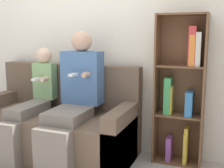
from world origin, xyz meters
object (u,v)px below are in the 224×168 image
at_px(couch, 57,126).
at_px(adult_seated, 74,95).
at_px(bookshelf, 182,90).
at_px(child_seated, 30,103).

xyz_separation_m(couch, adult_seated, (0.28, -0.09, 0.39)).
distance_m(adult_seated, bookshelf, 1.09).
bearing_deg(couch, bookshelf, 12.84).
bearing_deg(couch, adult_seated, -18.50).
height_order(adult_seated, child_seated, adult_seated).
height_order(couch, child_seated, child_seated).
distance_m(couch, bookshelf, 1.40).
relative_size(adult_seated, bookshelf, 0.89).
height_order(couch, adult_seated, adult_seated).
height_order(adult_seated, bookshelf, bookshelf).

